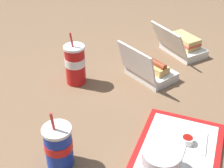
{
  "coord_description": "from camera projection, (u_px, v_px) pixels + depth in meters",
  "views": [
    {
      "loc": [
        1.0,
        0.17,
        0.73
      ],
      "look_at": [
        -0.0,
        -0.04,
        0.05
      ],
      "focal_mm": 50.0,
      "sensor_mm": 36.0,
      "label": 1
    }
  ],
  "objects": [
    {
      "name": "ground_plane",
      "position": [
        122.0,
        96.0,
        1.25
      ],
      "size": [
        3.2,
        3.2,
        0.0
      ],
      "primitive_type": "plane",
      "color": "brown"
    },
    {
      "name": "food_tray",
      "position": [
        177.0,
        153.0,
        0.98
      ],
      "size": [
        0.4,
        0.31,
        0.01
      ],
      "color": "red",
      "rests_on": "ground_plane"
    },
    {
      "name": "cake_container",
      "position": [
        161.0,
        162.0,
        0.89
      ],
      "size": [
        0.11,
        0.11,
        0.08
      ],
      "color": "black",
      "rests_on": "food_tray"
    },
    {
      "name": "ketchup_cup",
      "position": [
        187.0,
        140.0,
        1.0
      ],
      "size": [
        0.04,
        0.04,
        0.02
      ],
      "color": "white",
      "rests_on": "food_tray"
    },
    {
      "name": "napkin_stack",
      "position": [
        167.0,
        150.0,
        0.98
      ],
      "size": [
        0.12,
        0.12,
        0.0
      ],
      "primitive_type": "cube",
      "rotation": [
        0.0,
        0.0,
        -0.2
      ],
      "color": "white",
      "rests_on": "food_tray"
    },
    {
      "name": "plastic_fork",
      "position": [
        205.0,
        144.0,
        1.0
      ],
      "size": [
        0.11,
        0.02,
        0.0
      ],
      "primitive_type": "cube",
      "rotation": [
        0.0,
        0.0,
        -0.11
      ],
      "color": "white",
      "rests_on": "food_tray"
    },
    {
      "name": "clamshell_hotdog_left",
      "position": [
        150.0,
        70.0,
        1.34
      ],
      "size": [
        0.27,
        0.27,
        0.17
      ],
      "color": "white",
      "rests_on": "ground_plane"
    },
    {
      "name": "clamshell_sandwich_back",
      "position": [
        182.0,
        46.0,
        1.52
      ],
      "size": [
        0.29,
        0.29,
        0.16
      ],
      "color": "white",
      "rests_on": "ground_plane"
    },
    {
      "name": "soda_cup_corner",
      "position": [
        75.0,
        64.0,
        1.28
      ],
      "size": [
        0.09,
        0.09,
        0.23
      ],
      "color": "red",
      "rests_on": "ground_plane"
    },
    {
      "name": "soda_cup_right",
      "position": [
        59.0,
        146.0,
        0.91
      ],
      "size": [
        0.09,
        0.09,
        0.2
      ],
      "color": "#1938B7",
      "rests_on": "ground_plane"
    }
  ]
}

